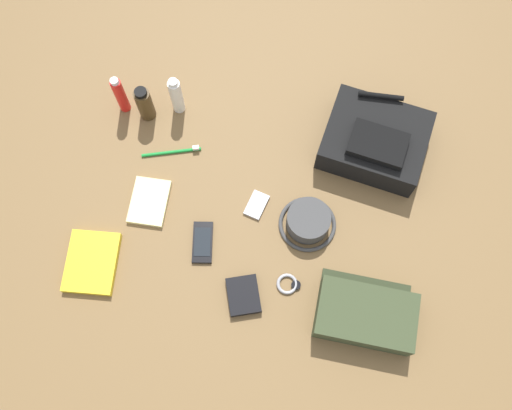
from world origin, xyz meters
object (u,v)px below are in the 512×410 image
object	(u,v)px
toothpaste_tube	(176,96)
wristwatch	(288,284)
toiletry_pouch	(365,314)
bucket_hat	(308,222)
cell_phone	(203,242)
toothbrush	(175,152)
cologne_bottle	(145,104)
sunscreen_spray	(120,95)
backpack	(375,141)
notepad	(149,202)
wallet	(244,295)
media_player	(256,205)
paperback_novel	(92,262)

from	to	relation	value
toothpaste_tube	wristwatch	xyz separation A→B (m)	(0.42, -0.53, -0.07)
toiletry_pouch	bucket_hat	distance (m)	0.32
cell_phone	toothbrush	size ratio (longest dim) A/B	0.72
cologne_bottle	sunscreen_spray	bearing A→B (deg)	169.95
backpack	notepad	world-z (taller)	backpack
bucket_hat	toothbrush	distance (m)	0.48
wallet	cell_phone	bearing A→B (deg)	118.65
sunscreen_spray	toiletry_pouch	bearing A→B (deg)	-35.06
wallet	backpack	bearing A→B (deg)	40.55
media_player	toothbrush	bearing A→B (deg)	152.90
sunscreen_spray	notepad	world-z (taller)	sunscreen_spray
sunscreen_spray	backpack	bearing A→B (deg)	-2.79
media_player	notepad	size ratio (longest dim) A/B	0.64
bucket_hat	media_player	size ratio (longest dim) A/B	1.83
wristwatch	wallet	size ratio (longest dim) A/B	0.65
toiletry_pouch	notepad	distance (m)	0.72
backpack	media_player	size ratio (longest dim) A/B	3.69
backpack	bucket_hat	world-z (taller)	backpack
backpack	bucket_hat	bearing A→B (deg)	-122.05
notepad	cologne_bottle	bearing A→B (deg)	102.84
toiletry_pouch	paperback_novel	world-z (taller)	toiletry_pouch
paperback_novel	cell_phone	xyz separation A→B (m)	(0.31, 0.11, -0.00)
sunscreen_spray	cologne_bottle	bearing A→B (deg)	-10.05
sunscreen_spray	toothpaste_tube	xyz separation A→B (m)	(0.17, 0.02, -0.00)
cell_phone	wristwatch	distance (m)	0.28
wristwatch	notepad	bearing A→B (deg)	156.56
toiletry_pouch	cologne_bottle	bearing A→B (deg)	142.85
bucket_hat	toothpaste_tube	bearing A→B (deg)	143.13
backpack	cell_phone	world-z (taller)	backpack
paperback_novel	wristwatch	distance (m)	0.58
toiletry_pouch	wallet	bearing A→B (deg)	178.02
toothpaste_tube	bucket_hat	bearing A→B (deg)	-36.87
backpack	toothbrush	size ratio (longest dim) A/B	1.91
toothpaste_tube	toothbrush	bearing A→B (deg)	-84.98
backpack	cell_phone	bearing A→B (deg)	-141.65
cologne_bottle	wristwatch	distance (m)	0.72
toothpaste_tube	cell_phone	xyz separation A→B (m)	(0.15, -0.44, -0.07)
backpack	wallet	distance (m)	0.62
backpack	toothbrush	xyz separation A→B (m)	(-0.62, -0.10, -0.05)
cell_phone	toothbrush	bearing A→B (deg)	115.94
bucket_hat	wallet	xyz separation A→B (m)	(-0.16, -0.24, -0.02)
toiletry_pouch	toothpaste_tube	size ratio (longest dim) A/B	1.74
sunscreen_spray	wallet	distance (m)	0.74
toiletry_pouch	bucket_hat	bearing A→B (deg)	126.43
toothpaste_tube	cologne_bottle	bearing A→B (deg)	-159.61
backpack	cologne_bottle	bearing A→B (deg)	178.00
bucket_hat	cell_phone	bearing A→B (deg)	-161.95
toothpaste_tube	toothbrush	distance (m)	0.17
paperback_novel	media_player	world-z (taller)	paperback_novel
wristwatch	paperback_novel	bearing A→B (deg)	-178.55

